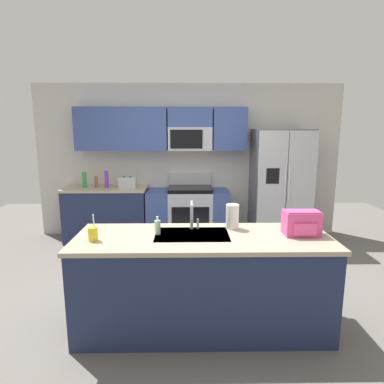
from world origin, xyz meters
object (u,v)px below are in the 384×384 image
(range_oven, at_px, (188,214))
(bottle_purple, at_px, (107,179))
(pepper_mill, at_px, (96,182))
(soap_dispenser, at_px, (158,227))
(refrigerator, at_px, (280,186))
(bottle_green, at_px, (84,180))
(drink_cup_yellow, at_px, (93,234))
(paper_towel_roll, at_px, (232,217))
(sink_faucet, at_px, (192,213))
(backpack, at_px, (302,222))
(toaster, at_px, (128,182))

(range_oven, height_order, bottle_purple, bottle_purple)
(pepper_mill, relative_size, soap_dispenser, 1.10)
(refrigerator, bearing_deg, bottle_green, 179.20)
(refrigerator, distance_m, bottle_purple, 2.87)
(range_oven, distance_m, soap_dispenser, 2.55)
(bottle_purple, relative_size, drink_cup_yellow, 1.15)
(drink_cup_yellow, relative_size, paper_towel_roll, 1.00)
(sink_faucet, relative_size, drink_cup_yellow, 1.17)
(range_oven, distance_m, refrigerator, 1.60)
(bottle_green, xyz_separation_m, backpack, (2.74, -2.48, -0.01))
(pepper_mill, relative_size, paper_towel_roll, 0.78)
(bottle_green, relative_size, soap_dispenser, 1.53)
(range_oven, relative_size, sink_faucet, 4.82)
(range_oven, height_order, backpack, backpack)
(range_oven, bearing_deg, drink_cup_yellow, -107.53)
(backpack, bearing_deg, drink_cup_yellow, -175.79)
(toaster, height_order, paper_towel_roll, paper_towel_roll)
(toaster, xyz_separation_m, pepper_mill, (-0.52, 0.05, 0.00))
(sink_faucet, relative_size, paper_towel_roll, 1.17)
(sink_faucet, bearing_deg, backpack, -9.49)
(soap_dispenser, bearing_deg, range_oven, 83.33)
(range_oven, bearing_deg, toaster, -176.97)
(toaster, bearing_deg, bottle_purple, 171.39)
(toaster, distance_m, drink_cup_yellow, 2.60)
(pepper_mill, bearing_deg, toaster, -5.45)
(pepper_mill, distance_m, sink_faucet, 2.81)
(bottle_green, relative_size, backpack, 0.81)
(range_oven, height_order, toaster, range_oven)
(range_oven, height_order, paper_towel_roll, paper_towel_roll)
(bottle_purple, height_order, backpack, bottle_purple)
(refrigerator, height_order, paper_towel_roll, refrigerator)
(range_oven, relative_size, bottle_purple, 4.93)
(soap_dispenser, bearing_deg, paper_towel_roll, 13.17)
(bottle_purple, xyz_separation_m, sink_faucet, (1.38, -2.34, 0.03))
(bottle_green, relative_size, paper_towel_roll, 1.09)
(pepper_mill, bearing_deg, drink_cup_yellow, -75.59)
(soap_dispenser, bearing_deg, refrigerator, 53.02)
(toaster, height_order, backpack, backpack)
(toaster, bearing_deg, sink_faucet, -65.85)
(bottle_purple, height_order, sink_faucet, sink_faucet)
(range_oven, height_order, soap_dispenser, range_oven)
(drink_cup_yellow, bearing_deg, pepper_mill, 104.41)
(backpack, bearing_deg, bottle_purple, 133.49)
(drink_cup_yellow, xyz_separation_m, backpack, (1.87, 0.14, 0.06))
(drink_cup_yellow, distance_m, soap_dispenser, 0.57)
(toaster, distance_m, bottle_purple, 0.36)
(refrigerator, xyz_separation_m, sink_faucet, (-1.48, -2.27, 0.14))
(toaster, xyz_separation_m, backpack, (2.03, -2.46, 0.03))
(paper_towel_roll, distance_m, backpack, 0.64)
(toaster, xyz_separation_m, soap_dispenser, (0.70, -2.42, -0.02))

